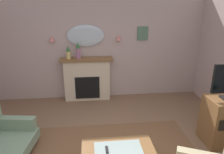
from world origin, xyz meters
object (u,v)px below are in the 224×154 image
object	(u,v)px
coffee_table	(118,151)
framed_picture	(143,33)
tv_remote	(107,150)
wall_mirror	(86,36)
mantel_vase_centre	(78,51)
mantel_vase_left	(68,52)
fireplace	(87,79)
wall_sconce_right	(118,38)
wall_sconce_left	(52,39)

from	to	relation	value
coffee_table	framed_picture	bearing A→B (deg)	70.59
tv_remote	wall_mirror	bearing A→B (deg)	95.65
mantel_vase_centre	tv_remote	distance (m)	2.97
coffee_table	tv_remote	world-z (taller)	tv_remote
wall_mirror	coffee_table	xyz separation A→B (m)	(0.47, -2.93, -1.33)
mantel_vase_left	framed_picture	world-z (taller)	framed_picture
fireplace	tv_remote	world-z (taller)	fireplace
fireplace	framed_picture	size ratio (longest dim) A/B	3.78
fireplace	mantel_vase_centre	xyz separation A→B (m)	(-0.20, -0.03, 0.79)
mantel_vase_left	wall_sconce_right	bearing A→B (deg)	5.27
framed_picture	tv_remote	bearing A→B (deg)	-112.15
mantel_vase_left	wall_sconce_right	xyz separation A→B (m)	(1.30, 0.12, 0.33)
tv_remote	coffee_table	bearing A→B (deg)	9.82
fireplace	wall_mirror	size ratio (longest dim) A/B	1.42
wall_sconce_left	wall_sconce_right	world-z (taller)	same
wall_sconce_left	framed_picture	bearing A→B (deg)	1.46
fireplace	coffee_table	distance (m)	2.83
fireplace	mantel_vase_centre	distance (m)	0.82
mantel_vase_left	coffee_table	bearing A→B (deg)	-71.62
wall_sconce_left	fireplace	bearing A→B (deg)	-6.16
mantel_vase_left	mantel_vase_centre	distance (m)	0.25
mantel_vase_left	wall_mirror	distance (m)	0.61
wall_sconce_left	wall_mirror	bearing A→B (deg)	3.37
framed_picture	fireplace	bearing A→B (deg)	-174.23
fireplace	coffee_table	world-z (taller)	fireplace
wall_mirror	wall_sconce_left	distance (m)	0.85
mantel_vase_left	framed_picture	distance (m)	2.00
wall_sconce_left	framed_picture	distance (m)	2.35
mantel_vase_centre	fireplace	bearing A→B (deg)	8.06
coffee_table	wall_sconce_left	bearing A→B (deg)	114.59
mantel_vase_left	wall_mirror	xyz separation A→B (m)	(0.45, 0.17, 0.38)
mantel_vase_centre	framed_picture	bearing A→B (deg)	6.04
mantel_vase_centre	wall_sconce_left	size ratio (longest dim) A/B	3.04
tv_remote	mantel_vase_centre	bearing A→B (deg)	100.03
framed_picture	wall_sconce_left	bearing A→B (deg)	-178.54
fireplace	coffee_table	bearing A→B (deg)	-80.50
coffee_table	tv_remote	size ratio (longest dim) A/B	6.88
mantel_vase_left	tv_remote	world-z (taller)	mantel_vase_left
fireplace	mantel_vase_left	world-z (taller)	mantel_vase_left
wall_sconce_right	coffee_table	bearing A→B (deg)	-97.61
wall_sconce_left	framed_picture	xyz separation A→B (m)	(2.35, 0.06, 0.09)
coffee_table	mantel_vase_left	bearing A→B (deg)	108.38
wall_sconce_right	mantel_vase_centre	bearing A→B (deg)	-173.48
fireplace	framed_picture	world-z (taller)	framed_picture
mantel_vase_centre	wall_sconce_left	distance (m)	0.72
wall_mirror	tv_remote	bearing A→B (deg)	-84.35
mantel_vase_left	framed_picture	size ratio (longest dim) A/B	0.97
wall_sconce_right	framed_picture	distance (m)	0.66
wall_sconce_left	tv_remote	world-z (taller)	wall_sconce_left
fireplace	mantel_vase_left	distance (m)	0.88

